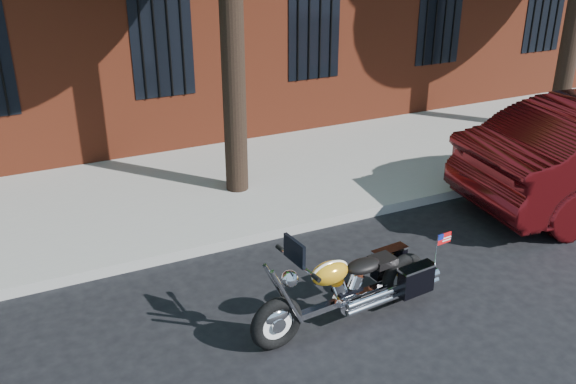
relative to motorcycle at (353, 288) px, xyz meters
name	(u,v)px	position (x,y,z in m)	size (l,w,h in m)	color
ground	(286,292)	(-0.44, 0.84, -0.42)	(120.00, 120.00, 0.00)	black
curb	(244,239)	(-0.44, 2.22, -0.35)	(40.00, 0.16, 0.15)	gray
sidewalk	(201,190)	(-0.44, 4.10, -0.35)	(40.00, 3.60, 0.15)	gray
motorcycle	(353,288)	(0.00, 0.00, 0.00)	(2.51, 0.85, 1.25)	black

